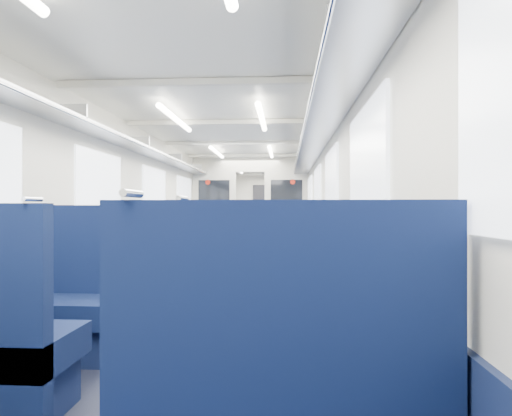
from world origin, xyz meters
TOP-DOWN VIEW (x-y plane):
  - floor at (0.00, 0.00)m, footprint 2.80×18.00m
  - ceiling at (0.00, 0.00)m, footprint 2.80×18.00m
  - wall_left at (-1.40, 0.00)m, footprint 0.02×18.00m
  - dado_left at (-1.39, 0.00)m, footprint 0.03×17.90m
  - wall_right at (1.40, 0.00)m, footprint 0.02×18.00m
  - dado_right at (1.39, 0.00)m, footprint 0.03×17.90m
  - wall_far at (0.00, 9.00)m, footprint 2.80×0.02m
  - luggage_rack_left at (-1.21, 0.00)m, footprint 0.36×17.40m
  - luggage_rack_right at (1.21, 0.00)m, footprint 0.36×17.40m
  - windows at (0.00, -0.46)m, footprint 2.78×15.60m
  - ceiling_fittings at (0.00, -0.26)m, footprint 2.70×16.06m
  - end_door at (0.00, 8.94)m, footprint 0.75×0.06m
  - bulkhead at (-0.00, 2.72)m, footprint 2.80×0.10m
  - seat_5 at (0.83, -6.08)m, footprint 1.05×0.58m
  - seat_6 at (-0.83, -4.88)m, footprint 1.05×0.58m
  - seat_7 at (0.83, -4.90)m, footprint 1.05×0.58m
  - seat_8 at (-0.83, -3.79)m, footprint 1.05×0.58m
  - seat_9 at (0.83, -3.64)m, footprint 1.05×0.58m
  - seat_10 at (-0.83, -2.54)m, footprint 1.05×0.58m
  - seat_11 at (0.83, -2.45)m, footprint 1.05×0.58m
  - seat_12 at (-0.83, -1.50)m, footprint 1.05×0.58m
  - seat_13 at (0.83, -1.43)m, footprint 1.05×0.58m
  - seat_14 at (-0.83, -0.25)m, footprint 1.05×0.58m
  - seat_15 at (0.83, -0.32)m, footprint 1.05×0.58m
  - seat_16 at (-0.83, 0.85)m, footprint 1.05×0.58m
  - seat_17 at (0.83, 0.94)m, footprint 1.05×0.58m
  - seat_18 at (-0.83, 1.99)m, footprint 1.05×0.58m
  - seat_19 at (0.83, 2.10)m, footprint 1.05×0.58m
  - seat_20 at (-0.83, 4.23)m, footprint 1.05×0.58m
  - seat_21 at (0.83, 4.01)m, footprint 1.05×0.58m
  - seat_22 at (-0.83, 5.24)m, footprint 1.05×0.58m
  - seat_23 at (0.83, 5.33)m, footprint 1.05×0.58m

SIDE VIEW (x-z plane):
  - floor at x=0.00m, z-range -0.01..0.01m
  - dado_left at x=-1.39m, z-range 0.00..0.70m
  - dado_right at x=1.39m, z-range 0.00..0.70m
  - seat_5 at x=0.83m, z-range -0.23..0.95m
  - seat_6 at x=-0.83m, z-range -0.23..0.95m
  - seat_7 at x=0.83m, z-range -0.23..0.95m
  - seat_8 at x=-0.83m, z-range -0.23..0.95m
  - seat_9 at x=0.83m, z-range -0.23..0.95m
  - seat_10 at x=-0.83m, z-range -0.23..0.95m
  - seat_11 at x=0.83m, z-range -0.23..0.95m
  - seat_12 at x=-0.83m, z-range -0.23..0.95m
  - seat_13 at x=0.83m, z-range -0.23..0.95m
  - seat_14 at x=-0.83m, z-range -0.23..0.95m
  - seat_15 at x=0.83m, z-range -0.23..0.95m
  - seat_16 at x=-0.83m, z-range -0.23..0.95m
  - seat_17 at x=0.83m, z-range -0.23..0.95m
  - seat_18 at x=-0.83m, z-range -0.23..0.95m
  - seat_19 at x=0.83m, z-range -0.23..0.95m
  - seat_20 at x=-0.83m, z-range -0.23..0.95m
  - seat_21 at x=0.83m, z-range -0.23..0.95m
  - seat_22 at x=-0.83m, z-range -0.23..0.95m
  - seat_23 at x=0.83m, z-range -0.23..0.95m
  - end_door at x=0.00m, z-range 0.00..2.00m
  - wall_left at x=-1.40m, z-range 0.00..2.35m
  - wall_right at x=1.40m, z-range 0.00..2.35m
  - wall_far at x=0.00m, z-range 0.00..2.35m
  - bulkhead at x=0.00m, z-range 0.06..2.41m
  - windows at x=0.00m, z-range 1.04..1.79m
  - luggage_rack_left at x=-1.21m, z-range 1.88..2.06m
  - luggage_rack_right at x=1.21m, z-range 1.88..2.06m
  - ceiling_fittings at x=0.00m, z-range 2.23..2.35m
  - ceiling at x=0.00m, z-range 2.35..2.35m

